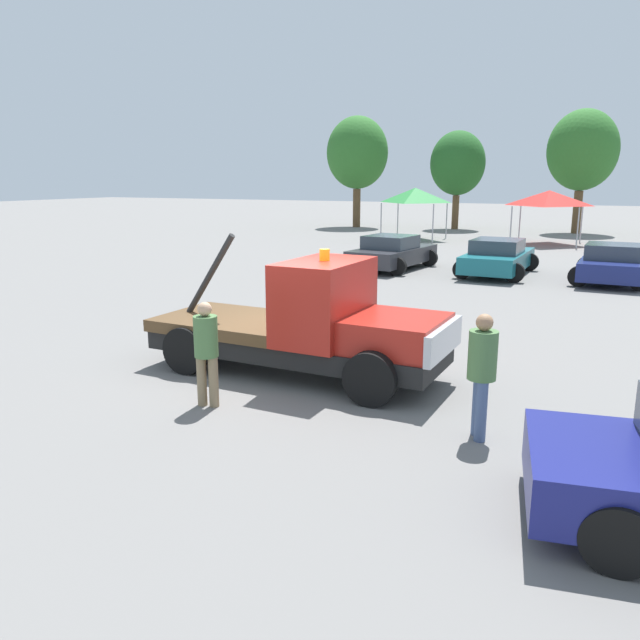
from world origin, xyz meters
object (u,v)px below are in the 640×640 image
(person_at_hood, at_px, (206,347))
(tree_right, at_px, (357,153))
(canopy_tent_green, at_px, (415,195))
(tree_center, at_px, (458,163))
(parked_car_teal, at_px, (498,257))
(parked_car_charcoal, at_px, (392,253))
(person_near_truck, at_px, (482,368))
(tow_truck, at_px, (311,327))
(parked_car_navy, at_px, (612,264))
(canopy_tent_red, at_px, (549,198))
(tree_left, at_px, (583,151))

(person_at_hood, distance_m, tree_right, 37.15)
(canopy_tent_green, relative_size, tree_center, 0.46)
(tree_center, bearing_deg, parked_car_teal, -72.57)
(parked_car_charcoal, relative_size, tree_center, 0.69)
(person_near_truck, bearing_deg, tow_truck, 133.24)
(person_near_truck, distance_m, parked_car_navy, 15.27)
(tow_truck, relative_size, person_at_hood, 3.34)
(person_at_hood, xyz_separation_m, tree_center, (-4.66, 36.19, 3.50))
(person_at_hood, height_order, canopy_tent_green, canopy_tent_green)
(parked_car_teal, distance_m, canopy_tent_red, 12.52)
(tow_truck, bearing_deg, person_near_truck, -22.90)
(parked_car_navy, distance_m, tree_center, 23.17)
(person_near_truck, height_order, parked_car_navy, person_near_truck)
(parked_car_teal, distance_m, parked_car_navy, 3.85)
(tow_truck, relative_size, canopy_tent_red, 1.67)
(tree_center, bearing_deg, tree_right, -170.50)
(canopy_tent_green, distance_m, tree_right, 10.35)
(person_near_truck, distance_m, tree_center, 36.85)
(parked_car_navy, bearing_deg, tree_right, 43.89)
(canopy_tent_red, bearing_deg, person_at_hood, -94.45)
(parked_car_teal, bearing_deg, tree_center, 19.45)
(parked_car_charcoal, xyz_separation_m, parked_car_teal, (4.01, 0.22, 0.00))
(parked_car_charcoal, relative_size, parked_car_navy, 1.07)
(parked_car_navy, height_order, tree_left, tree_left)
(tow_truck, relative_size, tree_left, 0.72)
(tree_center, bearing_deg, canopy_tent_green, -92.23)
(parked_car_navy, height_order, tree_right, tree_right)
(person_at_hood, height_order, tree_center, tree_center)
(person_near_truck, xyz_separation_m, tree_left, (-0.88, 35.64, 4.18))
(parked_car_teal, height_order, parked_car_navy, same)
(person_near_truck, distance_m, person_at_hood, 4.15)
(tow_truck, relative_size, parked_car_charcoal, 1.22)
(parked_car_charcoal, bearing_deg, person_near_truck, -149.64)
(tree_right, bearing_deg, parked_car_navy, -48.27)
(parked_car_charcoal, xyz_separation_m, canopy_tent_red, (4.48, 12.60, 1.81))
(parked_car_teal, bearing_deg, person_near_truck, -169.15)
(tree_right, bearing_deg, canopy_tent_green, -48.54)
(parked_car_teal, relative_size, tree_center, 0.69)
(person_near_truck, bearing_deg, tree_left, 69.39)
(parked_car_navy, bearing_deg, tow_truck, 162.87)
(person_near_truck, relative_size, tree_left, 0.23)
(tree_center, bearing_deg, parked_car_charcoal, -83.41)
(parked_car_navy, bearing_deg, parked_car_charcoal, 93.10)
(person_at_hood, bearing_deg, person_near_truck, -90.90)
(tree_right, bearing_deg, tow_truck, -69.37)
(person_at_hood, xyz_separation_m, parked_car_charcoal, (-2.28, 15.63, -0.32))
(person_near_truck, relative_size, canopy_tent_green, 0.57)
(person_near_truck, height_order, canopy_tent_green, canopy_tent_green)
(canopy_tent_red, distance_m, tree_left, 8.49)
(parked_car_teal, bearing_deg, tree_right, 36.85)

